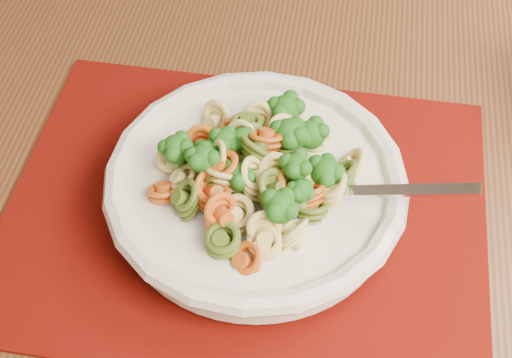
% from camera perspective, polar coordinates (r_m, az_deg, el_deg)
% --- Properties ---
extents(dining_table, '(1.45, 1.11, 0.75)m').
position_cam_1_polar(dining_table, '(0.76, 5.77, -4.42)').
color(dining_table, '#553417').
rests_on(dining_table, ground).
extents(placemat, '(0.48, 0.41, 0.00)m').
position_cam_1_polar(placemat, '(0.63, -0.85, -2.46)').
color(placemat, '#570503').
rests_on(placemat, dining_table).
extents(pasta_bowl, '(0.26, 0.26, 0.05)m').
position_cam_1_polar(pasta_bowl, '(0.61, 0.00, -0.61)').
color(pasta_bowl, beige).
rests_on(pasta_bowl, placemat).
extents(pasta_broccoli_heap, '(0.22, 0.22, 0.06)m').
position_cam_1_polar(pasta_broccoli_heap, '(0.59, 0.00, 0.36)').
color(pasta_broccoli_heap, '#F0D776').
rests_on(pasta_broccoli_heap, pasta_bowl).
extents(fork, '(0.18, 0.05, 0.08)m').
position_cam_1_polar(fork, '(0.58, 4.36, -1.04)').
color(fork, silver).
rests_on(fork, pasta_bowl).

